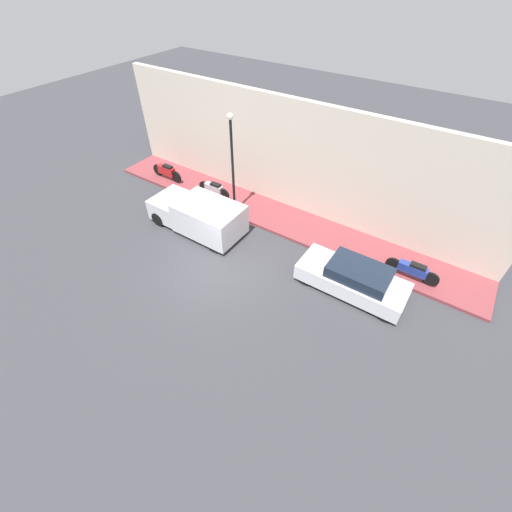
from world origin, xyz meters
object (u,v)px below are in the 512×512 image
parked_car (353,279)px  delivery_van (198,214)px  motorcycle_blue (413,270)px  scooter_silver (214,188)px  motorcycle_red (167,171)px  streetlamp (232,156)px

parked_car → delivery_van: delivery_van is taller
delivery_van → motorcycle_blue: size_ratio=2.19×
scooter_silver → motorcycle_red: size_ratio=0.94×
parked_car → streetlamp: streetlamp is taller
motorcycle_blue → streetlamp: bearing=91.4°
parked_car → streetlamp: bearing=76.7°
delivery_van → motorcycle_red: 5.06m
parked_car → motorcycle_red: size_ratio=2.01×
motorcycle_red → scooter_silver: bearing=-87.4°
parked_car → streetlamp: 7.59m
parked_car → motorcycle_blue: bearing=-43.8°
scooter_silver → streetlamp: 3.17m
parked_car → streetlamp: size_ratio=0.86×
motorcycle_blue → streetlamp: 9.13m
delivery_van → parked_car: bearing=-87.3°
parked_car → motorcycle_blue: size_ratio=1.98×
scooter_silver → motorcycle_red: bearing=92.6°
motorcycle_blue → parked_car: bearing=136.2°
delivery_van → scooter_silver: (2.55, 1.12, -0.27)m
scooter_silver → streetlamp: size_ratio=0.40×
parked_car → delivery_van: bearing=92.7°
delivery_van → motorcycle_red: delivery_van is taller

